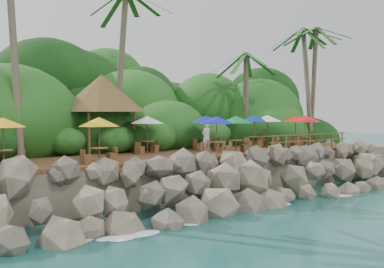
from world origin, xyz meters
TOP-DOWN VIEW (x-y plane):
  - ground at (0.00, 0.00)m, footprint 140.00×140.00m
  - land_base at (0.00, 16.00)m, footprint 32.00×25.20m
  - jungle_hill at (0.00, 23.50)m, footprint 44.80×28.00m
  - seawall at (0.00, 2.00)m, footprint 29.00×4.00m
  - terrace at (0.00, 6.00)m, footprint 26.00×5.00m
  - jungle_foliage at (0.00, 15.00)m, footprint 44.00×16.00m
  - foam_line at (0.00, 0.30)m, footprint 25.20×0.80m
  - palapa at (-3.94, 9.73)m, footprint 5.15×5.15m
  - dining_clusters at (-0.82, 5.76)m, footprint 21.74×5.19m
  - railing at (7.56, 3.65)m, footprint 7.20×0.10m
  - waiter at (1.15, 6.12)m, footprint 0.70×0.51m

SIDE VIEW (x-z plane):
  - ground at x=0.00m, z-range 0.00..0.00m
  - jungle_hill at x=0.00m, z-range -7.70..7.70m
  - jungle_foliage at x=0.00m, z-range -6.00..6.00m
  - foam_line at x=0.00m, z-range 0.00..0.06m
  - land_base at x=0.00m, z-range 0.00..2.10m
  - seawall at x=0.00m, z-range 0.00..2.30m
  - terrace at x=0.00m, z-range 2.10..2.30m
  - railing at x=7.56m, z-range 2.41..3.41m
  - waiter at x=1.15m, z-range 2.30..4.08m
  - dining_clusters at x=-0.82m, z-range 3.01..5.16m
  - palapa at x=-3.94m, z-range 3.49..8.09m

